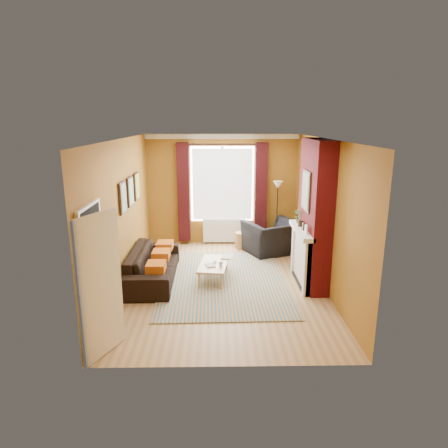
% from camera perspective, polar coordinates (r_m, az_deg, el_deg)
% --- Properties ---
extents(ground, '(5.50, 5.50, 0.00)m').
position_cam_1_polar(ground, '(7.97, 0.03, -8.48)').
color(ground, '#997345').
rests_on(ground, ground).
extents(room_walls, '(3.82, 5.54, 2.83)m').
position_cam_1_polar(room_walls, '(7.84, 4.58, 1.69)').
color(room_walls, '#8F5F1B').
rests_on(room_walls, ground).
extents(striped_rug, '(2.55, 3.48, 0.02)m').
position_cam_1_polar(striped_rug, '(8.09, -0.07, -8.07)').
color(striped_rug, '#306585').
rests_on(striped_rug, ground).
extents(sofa, '(0.88, 2.21, 0.64)m').
position_cam_1_polar(sofa, '(8.16, -10.07, -5.74)').
color(sofa, black).
rests_on(sofa, ground).
extents(armchair, '(1.53, 1.45, 0.78)m').
position_cam_1_polar(armchair, '(9.70, 6.87, -1.89)').
color(armchair, black).
rests_on(armchair, ground).
extents(coffee_table, '(0.66, 1.12, 0.35)m').
position_cam_1_polar(coffee_table, '(8.04, -1.50, -5.85)').
color(coffee_table, tan).
rests_on(coffee_table, ground).
extents(wicker_stool, '(0.41, 0.41, 0.41)m').
position_cam_1_polar(wicker_stool, '(10.03, 2.53, -2.34)').
color(wicker_stool, '#9F7645').
rests_on(wicker_stool, ground).
extents(floor_lamp, '(0.29, 0.29, 1.67)m').
position_cam_1_polar(floor_lamp, '(10.01, 7.65, 4.10)').
color(floor_lamp, black).
rests_on(floor_lamp, ground).
extents(book_a, '(0.23, 0.27, 0.02)m').
position_cam_1_polar(book_a, '(7.87, -2.60, -5.97)').
color(book_a, '#999999').
rests_on(book_a, coffee_table).
extents(book_b, '(0.30, 0.37, 0.02)m').
position_cam_1_polar(book_b, '(8.38, -0.30, -4.62)').
color(book_b, '#999999').
rests_on(book_b, coffee_table).
extents(mug, '(0.11, 0.11, 0.08)m').
position_cam_1_polar(mug, '(7.85, -0.45, -5.77)').
color(mug, '#999999').
rests_on(mug, coffee_table).
extents(tv_remote, '(0.08, 0.17, 0.02)m').
position_cam_1_polar(tv_remote, '(8.03, -1.39, -5.53)').
color(tv_remote, '#27272A').
rests_on(tv_remote, coffee_table).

